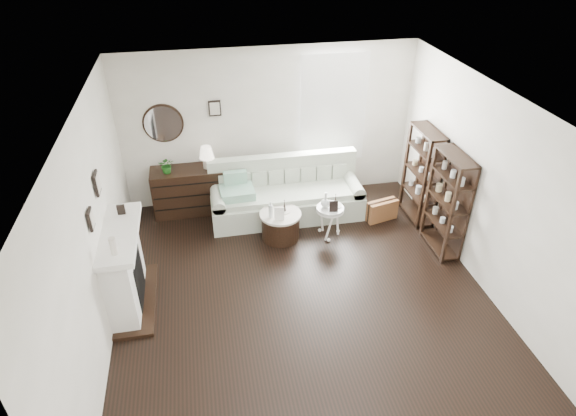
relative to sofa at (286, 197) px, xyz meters
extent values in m
plane|color=black|center=(-0.15, -2.08, -0.33)|extent=(5.50, 5.50, 0.00)
plane|color=white|center=(-0.15, -2.08, 2.37)|extent=(5.50, 5.50, 0.00)
plane|color=beige|center=(-0.15, 0.67, 1.02)|extent=(5.00, 0.00, 5.00)
plane|color=beige|center=(-0.15, -4.83, 1.02)|extent=(5.00, 0.00, 5.00)
plane|color=beige|center=(-2.65, -2.08, 1.02)|extent=(0.00, 5.50, 5.50)
plane|color=beige|center=(2.35, -2.08, 1.02)|extent=(0.00, 5.50, 5.50)
cube|color=white|center=(0.95, 0.65, 1.27)|extent=(1.00, 0.02, 1.80)
cube|color=white|center=(0.95, 0.59, 1.27)|extent=(1.15, 0.02, 1.90)
cylinder|color=silver|center=(-1.90, 0.64, 1.22)|extent=(0.60, 0.03, 0.60)
cube|color=black|center=(-1.05, 0.64, 1.42)|extent=(0.20, 0.03, 0.26)
cube|color=white|center=(-2.48, -1.78, 0.22)|extent=(0.34, 1.20, 1.10)
cube|color=black|center=(-2.45, -1.78, 0.07)|extent=(0.30, 0.65, 0.70)
cube|color=white|center=(-2.43, -1.78, 0.79)|extent=(0.44, 1.35, 0.08)
cube|color=black|center=(-2.40, -1.78, -0.30)|extent=(0.50, 1.40, 0.05)
cylinder|color=beige|center=(-2.43, -2.23, 0.94)|extent=(0.08, 0.08, 0.22)
cube|color=black|center=(-2.43, -1.38, 0.90)|extent=(0.10, 0.03, 0.14)
cube|color=black|center=(-2.62, -2.13, 1.27)|extent=(0.03, 0.18, 0.24)
cube|color=black|center=(-2.62, -1.48, 1.37)|extent=(0.03, 0.22, 0.28)
cube|color=black|center=(2.18, -0.53, 0.47)|extent=(0.30, 0.80, 1.60)
cylinder|color=beige|center=(2.16, -0.78, 0.19)|extent=(0.08, 0.08, 0.11)
cylinder|color=beige|center=(2.16, -0.53, 0.19)|extent=(0.08, 0.08, 0.11)
cylinder|color=beige|center=(2.16, -0.28, 0.19)|extent=(0.08, 0.08, 0.11)
cylinder|color=beige|center=(2.16, -0.78, 0.59)|extent=(0.08, 0.08, 0.11)
cylinder|color=beige|center=(2.16, -0.53, 0.59)|extent=(0.08, 0.08, 0.11)
cylinder|color=beige|center=(2.16, -0.28, 0.59)|extent=(0.08, 0.08, 0.11)
cylinder|color=beige|center=(2.16, -0.78, 0.99)|extent=(0.08, 0.08, 0.11)
cylinder|color=beige|center=(2.16, -0.53, 0.99)|extent=(0.08, 0.08, 0.11)
cylinder|color=beige|center=(2.16, -0.28, 0.99)|extent=(0.08, 0.08, 0.11)
cube|color=black|center=(2.18, -1.43, 0.47)|extent=(0.30, 0.80, 1.60)
cylinder|color=beige|center=(2.16, -1.68, 0.19)|extent=(0.08, 0.08, 0.11)
cylinder|color=beige|center=(2.16, -1.43, 0.19)|extent=(0.08, 0.08, 0.11)
cylinder|color=beige|center=(2.16, -1.18, 0.19)|extent=(0.08, 0.08, 0.11)
cylinder|color=beige|center=(2.16, -1.68, 0.59)|extent=(0.08, 0.08, 0.11)
cylinder|color=beige|center=(2.16, -1.43, 0.59)|extent=(0.08, 0.08, 0.11)
cylinder|color=beige|center=(2.16, -1.18, 0.59)|extent=(0.08, 0.08, 0.11)
cylinder|color=beige|center=(2.16, -1.68, 0.99)|extent=(0.08, 0.08, 0.11)
cylinder|color=beige|center=(2.16, -1.43, 0.99)|extent=(0.08, 0.08, 0.11)
cylinder|color=beige|center=(2.16, -1.18, 0.99)|extent=(0.08, 0.08, 0.11)
cube|color=beige|center=(0.00, -0.08, -0.12)|extent=(2.55, 0.88, 0.41)
cube|color=beige|center=(0.00, -0.11, 0.13)|extent=(2.21, 0.71, 0.10)
cube|color=beige|center=(0.00, 0.26, 0.27)|extent=(2.55, 0.20, 0.78)
cube|color=beige|center=(-1.16, -0.08, -0.07)|extent=(0.22, 0.83, 0.51)
cube|color=beige|center=(1.16, -0.08, -0.07)|extent=(0.22, 0.83, 0.51)
cube|color=#24856A|center=(-0.83, -0.13, 0.25)|extent=(0.57, 0.47, 0.14)
cube|color=brown|center=(1.56, -0.52, -0.15)|extent=(0.56, 0.30, 0.36)
cube|color=black|center=(-1.61, 0.39, 0.08)|extent=(1.22, 0.51, 0.81)
cube|color=black|center=(-1.61, 0.13, -0.10)|extent=(1.17, 0.01, 0.02)
cube|color=black|center=(-1.61, 0.13, 0.12)|extent=(1.17, 0.01, 0.02)
cube|color=black|center=(-1.61, 0.13, 0.34)|extent=(1.17, 0.01, 0.01)
imported|color=#1E5B1A|center=(-1.92, 0.34, 0.62)|extent=(0.26, 0.23, 0.28)
cylinder|color=black|center=(-0.22, -0.70, -0.12)|extent=(0.61, 0.61, 0.42)
cylinder|color=beige|center=(-0.22, -0.70, 0.11)|extent=(0.66, 0.66, 0.04)
cylinder|color=silver|center=(0.56, -0.80, 0.19)|extent=(0.44, 0.44, 0.03)
cylinder|color=white|center=(0.56, -0.80, 0.16)|extent=(0.44, 0.44, 0.02)
cylinder|color=white|center=(0.56, -0.80, -0.08)|extent=(0.03, 0.03, 0.50)
cylinder|color=silver|center=(-0.38, -0.77, 0.27)|extent=(0.06, 0.06, 0.27)
cube|color=white|center=(-0.26, -0.86, 0.23)|extent=(0.16, 0.08, 0.20)
cube|color=black|center=(0.58, -0.91, 0.30)|extent=(0.14, 0.07, 0.18)
camera|label=1|loc=(-1.31, -6.93, 4.26)|focal=30.00mm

